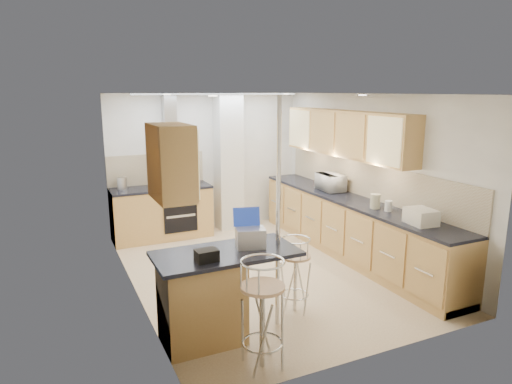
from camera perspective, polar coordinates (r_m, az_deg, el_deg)
name	(u,v)px	position (r m, az deg, el deg)	size (l,w,h in m)	color
ground	(263,270)	(6.69, 0.89, -9.78)	(4.80, 4.80, 0.00)	tan
room_shell	(272,160)	(6.74, 2.03, 4.02)	(3.64, 4.84, 2.51)	white
right_counter	(350,227)	(7.28, 11.62, -4.32)	(0.63, 4.40, 0.92)	tan
back_counter	(162,213)	(8.14, -11.67, -2.53)	(1.70, 0.63, 0.92)	tan
peninsula	(227,294)	(4.87, -3.69, -12.60)	(1.47, 0.72, 0.94)	tan
microwave	(331,182)	(7.65, 9.34, 1.20)	(0.50, 0.34, 0.28)	white
laptop	(250,238)	(4.79, -0.70, -5.73)	(0.30, 0.22, 0.20)	#A4A6AB
bag	(207,255)	(4.44, -6.19, -7.89)	(0.21, 0.15, 0.12)	black
bar_stool_near	(262,314)	(4.35, 0.81, -15.00)	(0.44, 0.44, 1.07)	tan
bar_stool_end	(295,275)	(5.41, 4.92, -10.26)	(0.37, 0.37, 0.90)	tan
jar_a	(326,182)	(7.90, 8.69, 1.20)	(0.12, 0.12, 0.17)	silver
jar_b	(327,184)	(7.84, 8.92, 0.98)	(0.11, 0.11, 0.14)	silver
jar_c	(375,201)	(6.63, 14.67, -1.12)	(0.14, 0.14, 0.20)	#BCBB97
jar_d	(388,206)	(6.52, 16.22, -1.69)	(0.10, 0.10, 0.15)	white
bread_bin	(421,217)	(6.02, 19.92, -2.90)	(0.29, 0.37, 0.19)	silver
kettle	(122,183)	(7.97, -16.39, 1.04)	(0.16, 0.16, 0.20)	#B4B6B9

